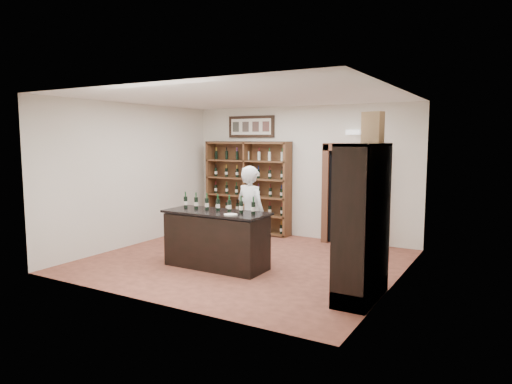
# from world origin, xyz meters

# --- Properties ---
(floor) EXTENTS (5.50, 5.50, 0.00)m
(floor) POSITION_xyz_m (0.00, 0.00, 0.00)
(floor) COLOR #9B523E
(floor) RESTS_ON ground
(ceiling) EXTENTS (5.50, 5.50, 0.00)m
(ceiling) POSITION_xyz_m (0.00, 0.00, 3.00)
(ceiling) COLOR white
(ceiling) RESTS_ON wall_back
(wall_back) EXTENTS (5.50, 0.04, 3.00)m
(wall_back) POSITION_xyz_m (0.00, 2.50, 1.50)
(wall_back) COLOR silver
(wall_back) RESTS_ON ground
(wall_left) EXTENTS (0.04, 5.00, 3.00)m
(wall_left) POSITION_xyz_m (-2.75, 0.00, 1.50)
(wall_left) COLOR silver
(wall_left) RESTS_ON ground
(wall_right) EXTENTS (0.04, 5.00, 3.00)m
(wall_right) POSITION_xyz_m (2.75, 0.00, 1.50)
(wall_right) COLOR silver
(wall_right) RESTS_ON ground
(wine_shelf) EXTENTS (2.20, 0.38, 2.20)m
(wine_shelf) POSITION_xyz_m (-1.30, 2.33, 1.10)
(wine_shelf) COLOR brown
(wine_shelf) RESTS_ON ground
(framed_picture) EXTENTS (1.25, 0.04, 0.52)m
(framed_picture) POSITION_xyz_m (-1.30, 2.47, 2.55)
(framed_picture) COLOR black
(framed_picture) RESTS_ON wall_back
(arched_doorway) EXTENTS (1.17, 0.35, 2.17)m
(arched_doorway) POSITION_xyz_m (1.25, 2.33, 1.14)
(arched_doorway) COLOR black
(arched_doorway) RESTS_ON ground
(emergency_light) EXTENTS (0.30, 0.10, 0.10)m
(emergency_light) POSITION_xyz_m (1.25, 2.42, 2.40)
(emergency_light) COLOR white
(emergency_light) RESTS_ON wall_back
(tasting_counter) EXTENTS (1.88, 0.78, 1.00)m
(tasting_counter) POSITION_xyz_m (-0.20, -0.60, 0.49)
(tasting_counter) COLOR black
(tasting_counter) RESTS_ON ground
(counter_bottle_0) EXTENTS (0.07, 0.07, 0.30)m
(counter_bottle_0) POSITION_xyz_m (-0.92, -0.54, 1.11)
(counter_bottle_0) COLOR black
(counter_bottle_0) RESTS_ON tasting_counter
(counter_bottle_1) EXTENTS (0.07, 0.07, 0.30)m
(counter_bottle_1) POSITION_xyz_m (-0.68, -0.54, 1.11)
(counter_bottle_1) COLOR black
(counter_bottle_1) RESTS_ON tasting_counter
(counter_bottle_2) EXTENTS (0.07, 0.07, 0.30)m
(counter_bottle_2) POSITION_xyz_m (-0.44, -0.54, 1.11)
(counter_bottle_2) COLOR black
(counter_bottle_2) RESTS_ON tasting_counter
(counter_bottle_3) EXTENTS (0.07, 0.07, 0.30)m
(counter_bottle_3) POSITION_xyz_m (-0.20, -0.54, 1.11)
(counter_bottle_3) COLOR black
(counter_bottle_3) RESTS_ON tasting_counter
(counter_bottle_4) EXTENTS (0.07, 0.07, 0.30)m
(counter_bottle_4) POSITION_xyz_m (0.04, -0.54, 1.11)
(counter_bottle_4) COLOR black
(counter_bottle_4) RESTS_ON tasting_counter
(counter_bottle_5) EXTENTS (0.07, 0.07, 0.30)m
(counter_bottle_5) POSITION_xyz_m (0.28, -0.54, 1.11)
(counter_bottle_5) COLOR black
(counter_bottle_5) RESTS_ON tasting_counter
(counter_bottle_6) EXTENTS (0.07, 0.07, 0.30)m
(counter_bottle_6) POSITION_xyz_m (0.52, -0.54, 1.11)
(counter_bottle_6) COLOR black
(counter_bottle_6) RESTS_ON tasting_counter
(side_cabinet) EXTENTS (0.48, 1.20, 2.20)m
(side_cabinet) POSITION_xyz_m (2.52, -0.90, 0.75)
(side_cabinet) COLOR black
(side_cabinet) RESTS_ON ground
(shopkeeper) EXTENTS (0.73, 0.57, 1.78)m
(shopkeeper) POSITION_xyz_m (0.15, 0.01, 0.89)
(shopkeeper) COLOR silver
(shopkeeper) RESTS_ON ground
(plate) EXTENTS (0.23, 0.23, 0.02)m
(plate) POSITION_xyz_m (0.24, -0.81, 1.01)
(plate) COLOR silver
(plate) RESTS_ON tasting_counter
(wine_crate) EXTENTS (0.34, 0.24, 0.45)m
(wine_crate) POSITION_xyz_m (2.49, -0.50, 2.42)
(wine_crate) COLOR tan
(wine_crate) RESTS_ON side_cabinet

